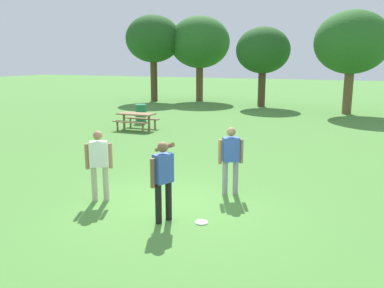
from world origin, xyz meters
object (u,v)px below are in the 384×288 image
tree_slender_mid (352,43)px  picnic_table_near (136,118)px  person_thrower (99,161)px  trash_can_further_along (141,114)px  tree_far_right (263,51)px  tree_broad_center (200,43)px  tree_tall_left (153,39)px  person_catcher (231,156)px  person_bystander (163,175)px  frisbee (201,222)px

tree_slender_mid → picnic_table_near: bearing=-131.6°
person_thrower → picnic_table_near: 9.59m
trash_can_further_along → tree_far_right: 11.02m
picnic_table_near → trash_can_further_along: bearing=114.8°
trash_can_further_along → tree_broad_center: (-1.57, 11.76, 3.99)m
tree_tall_left → tree_far_right: size_ratio=1.22×
person_catcher → person_bystander: 2.24m
person_thrower → trash_can_further_along: 11.64m
trash_can_further_along → tree_tall_left: tree_tall_left is taller
person_catcher → person_bystander: size_ratio=1.00×
person_catcher → frisbee: 2.12m
picnic_table_near → tree_far_right: bearing=75.4°
frisbee → tree_broad_center: tree_broad_center is taller
person_bystander → tree_tall_left: (-11.75, 21.16, 3.74)m
person_thrower → trash_can_further_along: bearing=115.9°
frisbee → tree_far_right: 21.20m
person_thrower → frisbee: 2.80m
person_catcher → trash_can_further_along: size_ratio=1.71×
person_thrower → frisbee: person_thrower is taller
person_bystander → frisbee: size_ratio=6.40×
person_thrower → picnic_table_near: size_ratio=0.95×
frisbee → trash_can_further_along: bearing=125.7°
person_catcher → tree_tall_left: size_ratio=0.25×
person_bystander → trash_can_further_along: (-6.97, 10.96, -0.48)m
tree_slender_mid → person_catcher: bearing=-96.3°
person_thrower → person_bystander: (1.89, -0.50, 0.02)m
person_bystander → picnic_table_near: 10.97m
tree_tall_left → frisbee: bearing=-59.2°
person_thrower → tree_slender_mid: 19.16m
person_thrower → tree_tall_left: (-9.86, 20.66, 3.76)m
tree_tall_left → tree_slender_mid: tree_tall_left is taller
person_catcher → frisbee: (0.02, -1.91, -0.93)m
frisbee → picnic_table_near: bearing=127.6°
tree_broad_center → tree_slender_mid: 11.76m
picnic_table_near → tree_slender_mid: (8.68, 9.76, 3.58)m
tree_far_right → tree_slender_mid: 5.97m
picnic_table_near → person_bystander: bearing=-56.1°
picnic_table_near → tree_slender_mid: tree_slender_mid is taller
picnic_table_near → trash_can_further_along: (-0.86, 1.86, -0.08)m
person_bystander → picnic_table_near: person_bystander is taller
tree_far_right → person_thrower: bearing=-86.6°
person_thrower → picnic_table_near: (-4.22, 8.60, -0.38)m
person_thrower → trash_can_further_along: size_ratio=1.71×
trash_can_further_along → picnic_table_near: bearing=-65.2°
trash_can_further_along → frisbee: bearing=-54.3°
tree_broad_center → frisbee: bearing=-67.6°
picnic_table_near → person_catcher: bearing=-45.6°
picnic_table_near → frisbee: bearing=-52.4°
person_catcher → person_thrower: bearing=-148.0°
tree_far_right → frisbee: bearing=-79.4°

